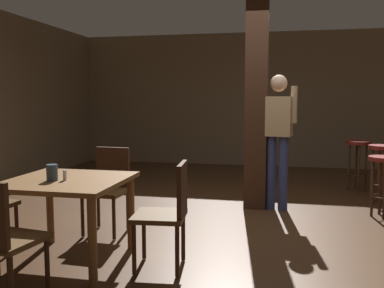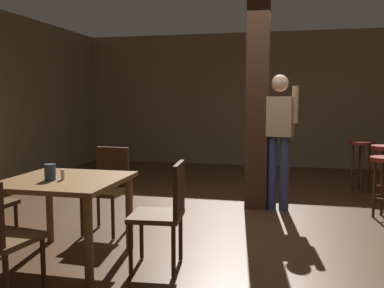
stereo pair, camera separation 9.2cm
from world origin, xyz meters
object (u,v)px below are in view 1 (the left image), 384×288
Objects in this scene: salt_shaker at (65,175)px; bar_stool_near at (383,172)px; bar_stool_mid at (381,160)px; chair_east at (168,210)px; bar_stool_far at (358,153)px; standing_person at (278,132)px; napkin_cup at (52,173)px; chair_north at (108,185)px; dining_table at (67,192)px.

salt_shaker reaches higher than bar_stool_near.
bar_stool_near is 0.92× the size of bar_stool_mid.
chair_east is 4.10m from bar_stool_far.
bar_stool_near is (2.99, 2.15, -0.23)m from salt_shaker.
bar_stool_near is at bearing -4.05° from standing_person.
napkin_cup is at bearing -160.05° from salt_shaker.
chair_east is (0.89, -0.84, 0.00)m from chair_north.
chair_east is 1.21× the size of bar_stool_near.
napkin_cup reaches higher than bar_stool_far.
chair_east is at bearing 1.66° from dining_table.
chair_north is 1.11× the size of bar_stool_mid.
salt_shaker is at bearing -144.29° from bar_stool_near.
salt_shaker is 4.67m from bar_stool_far.
bar_stool_near is (3.00, 2.09, -0.07)m from dining_table.
bar_stool_mid is 1.03× the size of bar_stool_far.
standing_person reaches higher than bar_stool_mid.
standing_person is at bearing 51.04° from napkin_cup.
bar_stool_far is at bearing 49.17° from standing_person.
dining_table is 4.64m from bar_stool_far.
bar_stool_near is 0.94× the size of bar_stool_far.
chair_east is 0.52× the size of standing_person.
dining_table is 4.18m from bar_stool_mid.
chair_north is 3.23m from bar_stool_near.
standing_person is 2.34× the size of bar_stool_near.
chair_north is 1.01m from napkin_cup.
chair_north is 1.21× the size of bar_stool_near.
chair_north is at bearing -148.48° from bar_stool_mid.
bar_stool_near is at bearing 35.71° from salt_shaker.
bar_stool_mid is at bearing -78.04° from bar_stool_far.
salt_shaker is 4.21m from bar_stool_mid.
chair_east is at bearing 5.20° from salt_shaker.
standing_person is at bearing -156.41° from bar_stool_mid.
bar_stool_near is at bearing 34.92° from dining_table.
chair_north is at bearing 136.43° from chair_east.
chair_north is at bearing -137.47° from bar_stool_far.
bar_stool_mid is at bearing 80.07° from bar_stool_near.
napkin_cup reaches higher than salt_shaker.
chair_north is 10.30× the size of salt_shaker.
chair_east is 0.93m from salt_shaker.
dining_table is 11.34× the size of salt_shaker.
chair_east is 2.37m from standing_person.
chair_east is 1.14× the size of bar_stool_far.
standing_person is at bearing -130.83° from bar_stool_far.
chair_north is at bearing 84.47° from napkin_cup.
bar_stool_far is (2.94, 3.63, -0.18)m from salt_shaker.
chair_east is at bearing -120.12° from bar_stool_far.
chair_east is 2.95m from bar_stool_near.
standing_person is (1.74, 1.31, 0.50)m from chair_north.
salt_shaker is (-0.88, -0.08, 0.27)m from chair_east.
dining_table is 1.10× the size of chair_north.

